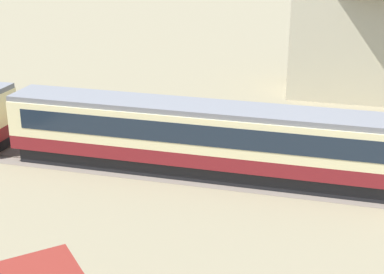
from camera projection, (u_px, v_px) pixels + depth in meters
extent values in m
cube|color=maroon|center=(196.00, 151.00, 32.80)|extent=(21.75, 2.94, 0.80)
cube|color=beige|center=(197.00, 127.00, 32.31)|extent=(21.75, 2.94, 2.04)
cube|color=#192330|center=(197.00, 126.00, 32.28)|extent=(20.01, 2.98, 1.14)
cube|color=slate|center=(197.00, 107.00, 31.91)|extent=(21.75, 2.76, 0.30)
cube|color=black|center=(196.00, 165.00, 33.09)|extent=(20.88, 2.52, 0.88)
cylinder|color=black|center=(325.00, 185.00, 30.61)|extent=(0.90, 0.18, 0.90)
cylinder|color=black|center=(327.00, 175.00, 31.90)|extent=(0.90, 0.18, 0.90)
cylinder|color=black|center=(75.00, 157.00, 34.28)|extent=(0.90, 0.18, 0.90)
cylinder|color=black|center=(85.00, 149.00, 35.57)|extent=(0.90, 0.18, 0.90)
cube|color=#665B51|center=(85.00, 160.00, 35.01)|extent=(124.96, 3.60, 0.01)
cube|color=#4C4238|center=(79.00, 164.00, 34.36)|extent=(124.96, 0.12, 0.04)
cube|color=#4C4238|center=(90.00, 156.00, 35.65)|extent=(124.96, 0.12, 0.04)
cube|color=#BCB293|center=(375.00, 42.00, 47.69)|extent=(12.90, 8.30, 8.42)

